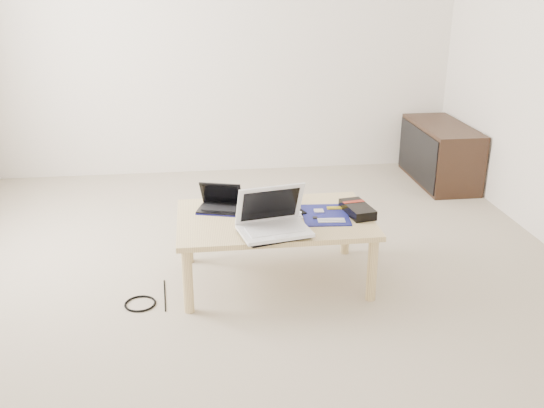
{
  "coord_description": "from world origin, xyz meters",
  "views": [
    {
      "loc": [
        -0.28,
        -3.29,
        1.72
      ],
      "look_at": [
        0.13,
        -0.13,
        0.48
      ],
      "focal_mm": 40.0,
      "sensor_mm": 36.0,
      "label": 1
    }
  ],
  "objects": [
    {
      "name": "neoprene_sleeve",
      "position": [
        0.1,
        -0.38,
        0.41
      ],
      "size": [
        0.38,
        0.32,
        0.02
      ],
      "primitive_type": "cube",
      "rotation": [
        0.0,
        0.0,
        0.27
      ],
      "color": "black",
      "rests_on": "coffee_table"
    },
    {
      "name": "floor_cable_coil",
      "position": [
        -0.63,
        -0.33,
        0.01
      ],
      "size": [
        0.22,
        0.22,
        0.01
      ],
      "primitive_type": "torus",
      "rotation": [
        0.0,
        0.0,
        -0.38
      ],
      "color": "black",
      "rests_on": "ground"
    },
    {
      "name": "cable_coil",
      "position": [
        -0.04,
        -0.13,
        0.41
      ],
      "size": [
        0.09,
        0.09,
        0.01
      ],
      "primitive_type": "torus",
      "rotation": [
        0.0,
        0.0,
        0.04
      ],
      "color": "black",
      "rests_on": "coffee_table"
    },
    {
      "name": "motherboard",
      "position": [
        0.43,
        -0.15,
        0.4
      ],
      "size": [
        0.28,
        0.34,
        0.02
      ],
      "color": "#0B0E4A",
      "rests_on": "coffee_table"
    },
    {
      "name": "gpu_box",
      "position": [
        0.62,
        -0.15,
        0.43
      ],
      "size": [
        0.17,
        0.27,
        0.06
      ],
      "color": "black",
      "rests_on": "coffee_table"
    },
    {
      "name": "coffee_table",
      "position": [
        0.14,
        -0.13,
        0.35
      ],
      "size": [
        1.1,
        0.7,
        0.4
      ],
      "color": "#E4CC89",
      "rests_on": "ground"
    },
    {
      "name": "floor_cable_trail",
      "position": [
        -0.5,
        -0.25,
        0.0
      ],
      "size": [
        0.03,
        0.35,
        0.01
      ],
      "primitive_type": "cylinder",
      "rotation": [
        1.57,
        0.0,
        0.06
      ],
      "color": "black",
      "rests_on": "ground"
    },
    {
      "name": "remote",
      "position": [
        0.27,
        -0.1,
        0.41
      ],
      "size": [
        0.05,
        0.23,
        0.02
      ],
      "color": "silver",
      "rests_on": "coffee_table"
    },
    {
      "name": "ground",
      "position": [
        0.0,
        0.0,
        0.0
      ],
      "size": [
        4.0,
        4.0,
        0.0
      ],
      "primitive_type": "plane",
      "color": "#B4A692",
      "rests_on": "ground"
    },
    {
      "name": "book",
      "position": [
        0.12,
        0.07,
        0.42
      ],
      "size": [
        0.31,
        0.26,
        0.03
      ],
      "color": "black",
      "rests_on": "coffee_table"
    },
    {
      "name": "white_laptop",
      "position": [
        0.1,
        -0.37,
        0.47
      ],
      "size": [
        0.4,
        0.32,
        0.25
      ],
      "color": "white",
      "rests_on": "neoprene_sleeve"
    },
    {
      "name": "media_cabinet",
      "position": [
        1.77,
        1.45,
        0.25
      ],
      "size": [
        0.41,
        0.9,
        0.5
      ],
      "color": "#331F15",
      "rests_on": "ground"
    },
    {
      "name": "netbook",
      "position": [
        -0.16,
        0.02,
        0.44
      ],
      "size": [
        0.29,
        0.24,
        0.16
      ],
      "color": "black",
      "rests_on": "coffee_table"
    },
    {
      "name": "tablet",
      "position": [
        0.17,
        -0.08,
        0.41
      ],
      "size": [
        0.32,
        0.28,
        0.01
      ],
      "color": "black",
      "rests_on": "coffee_table"
    }
  ]
}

